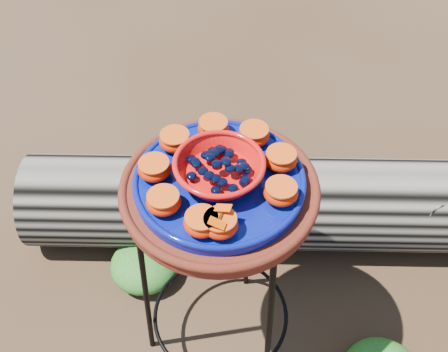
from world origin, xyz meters
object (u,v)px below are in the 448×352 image
at_px(plant_stand, 220,278).
at_px(red_bowl, 219,170).
at_px(driftwood_log, 277,203).
at_px(cobalt_plate, 219,182).
at_px(terracotta_saucer, 219,191).

height_order(plant_stand, red_bowl, red_bowl).
height_order(plant_stand, driftwood_log, plant_stand).
relative_size(cobalt_plate, red_bowl, 2.00).
bearing_deg(red_bowl, terracotta_saucer, 0.00).
xyz_separation_m(plant_stand, red_bowl, (0.00, 0.00, 0.44)).
bearing_deg(cobalt_plate, terracotta_saucer, 0.00).
bearing_deg(plant_stand, terracotta_saucer, 0.00).
distance_m(cobalt_plate, red_bowl, 0.04).
bearing_deg(terracotta_saucer, plant_stand, 0.00).
bearing_deg(red_bowl, driftwood_log, 88.13).
distance_m(plant_stand, driftwood_log, 0.50).
bearing_deg(red_bowl, cobalt_plate, 0.00).
bearing_deg(cobalt_plate, plant_stand, 0.00).
bearing_deg(red_bowl, plant_stand, 0.00).
relative_size(cobalt_plate, driftwood_log, 0.22).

